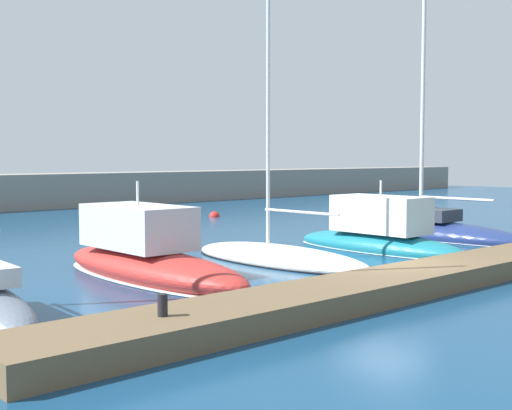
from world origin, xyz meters
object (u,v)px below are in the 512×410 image
Objects in this scene: motorboat_red_second at (147,256)px; dock_bollard at (163,305)px; sailboat_ivory_third at (278,256)px; mooring_buoy_red at (214,217)px; sailboat_navy_fifth at (433,230)px; mooring_buoy_orange at (127,225)px; motorboat_teal_fourth at (378,235)px.

motorboat_red_second is 19.89× the size of dock_bollard.
motorboat_red_second is 0.56× the size of sailboat_ivory_third.
mooring_buoy_red is at bearing -44.17° from motorboat_red_second.
sailboat_navy_fifth is 15.17m from mooring_buoy_red.
sailboat_ivory_third reaches higher than mooring_buoy_red.
sailboat_ivory_third is at bearing -101.43° from mooring_buoy_orange.
motorboat_red_second reaches higher than motorboat_teal_fourth.
motorboat_teal_fourth is 10.75× the size of mooring_buoy_orange.
sailboat_ivory_third reaches higher than motorboat_red_second.
sailboat_ivory_third is at bearing 34.25° from dock_bollard.
sailboat_navy_fifth reaches higher than mooring_buoy_orange.
sailboat_navy_fifth is 26.38× the size of mooring_buoy_orange.
mooring_buoy_red is (4.61, 16.00, -0.60)m from motorboat_teal_fourth.
motorboat_teal_fourth is 16.66m from mooring_buoy_red.
motorboat_teal_fourth is (4.87, -0.54, 0.40)m from sailboat_ivory_third.
mooring_buoy_orange is (-1.87, 15.36, -0.60)m from motorboat_teal_fourth.
motorboat_red_second is 20.99m from mooring_buoy_red.
mooring_buoy_red is at bearing -33.17° from sailboat_ivory_third.
motorboat_red_second is 0.45× the size of sailboat_navy_fifth.
mooring_buoy_orange is at bearing 60.17° from dock_bollard.
mooring_buoy_orange is 24.17m from dock_bollard.
mooring_buoy_orange is 1.10× the size of mooring_buoy_red.
sailboat_navy_fifth is 43.85× the size of dock_bollard.
sailboat_ivory_third reaches higher than dock_bollard.
mooring_buoy_orange is at bearing 6.80° from motorboat_teal_fourth.
motorboat_teal_fourth is 0.41× the size of sailboat_navy_fifth.
sailboat_ivory_third is 4.91m from motorboat_teal_fourth.
motorboat_teal_fourth is at bearing -83.06° from mooring_buoy_orange.
mooring_buoy_orange is (-6.91, 14.52, -0.39)m from sailboat_navy_fifth.
motorboat_teal_fourth is at bearing 21.96° from dock_bollard.
motorboat_red_second is 1.11× the size of motorboat_teal_fourth.
motorboat_red_second is 10.05m from motorboat_teal_fourth.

